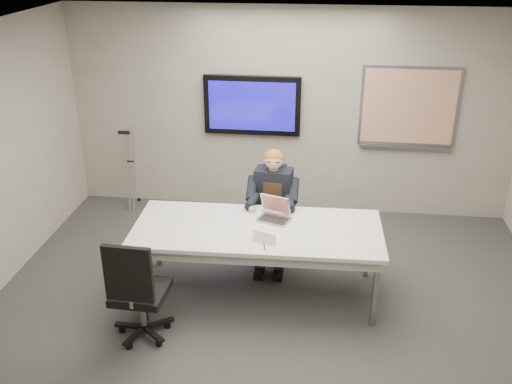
# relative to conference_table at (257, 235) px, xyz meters

# --- Properties ---
(floor) EXTENTS (6.00, 6.00, 0.02)m
(floor) POSITION_rel_conference_table_xyz_m (0.17, -0.82, -0.71)
(floor) COLOR #38393B
(floor) RESTS_ON ground
(ceiling) EXTENTS (6.00, 6.00, 0.02)m
(ceiling) POSITION_rel_conference_table_xyz_m (0.17, -0.82, 2.09)
(ceiling) COLOR silver
(ceiling) RESTS_ON wall_back
(wall_back) EXTENTS (6.00, 0.02, 2.80)m
(wall_back) POSITION_rel_conference_table_xyz_m (0.17, 2.18, 0.69)
(wall_back) COLOR gray
(wall_back) RESTS_ON ground
(conference_table) EXTENTS (2.63, 1.15, 0.80)m
(conference_table) POSITION_rel_conference_table_xyz_m (0.00, 0.00, 0.00)
(conference_table) COLOR silver
(conference_table) RESTS_ON ground
(tv_display) EXTENTS (1.30, 0.09, 0.80)m
(tv_display) POSITION_rel_conference_table_xyz_m (-0.33, 2.13, 0.79)
(tv_display) COLOR black
(tv_display) RESTS_ON wall_back
(whiteboard) EXTENTS (1.25, 0.08, 1.10)m
(whiteboard) POSITION_rel_conference_table_xyz_m (1.72, 2.15, 0.82)
(whiteboard) COLOR gray
(whiteboard) RESTS_ON wall_back
(office_chair_far) EXTENTS (0.58, 0.58, 0.94)m
(office_chair_far) POSITION_rel_conference_table_xyz_m (0.11, 0.89, -0.41)
(office_chair_far) COLOR black
(office_chair_far) RESTS_ON ground
(office_chair_near) EXTENTS (0.56, 0.56, 1.12)m
(office_chair_near) POSITION_rel_conference_table_xyz_m (-1.02, -0.90, -0.36)
(office_chair_near) COLOR black
(office_chair_near) RESTS_ON ground
(seated_person) EXTENTS (0.45, 0.77, 1.38)m
(seated_person) POSITION_rel_conference_table_xyz_m (0.09, 0.64, -0.15)
(seated_person) COLOR #1D2131
(seated_person) RESTS_ON office_chair_far
(crutch) EXTENTS (0.46, 0.73, 1.29)m
(crutch) POSITION_rel_conference_table_xyz_m (-2.01, 1.94, -0.10)
(crutch) COLOR #A9ABB1
(crutch) RESTS_ON ground
(laptop) EXTENTS (0.39, 0.41, 0.23)m
(laptop) POSITION_rel_conference_table_xyz_m (0.16, 0.25, 0.15)
(laptop) COLOR #A6A5A8
(laptop) RESTS_ON conference_table
(name_tent) EXTENTS (0.25, 0.15, 0.10)m
(name_tent) POSITION_rel_conference_table_xyz_m (0.11, -0.29, 0.14)
(name_tent) COLOR white
(name_tent) RESTS_ON conference_table
(pen) EXTENTS (0.04, 0.13, 0.01)m
(pen) POSITION_rel_conference_table_xyz_m (0.12, -0.39, 0.10)
(pen) COLOR black
(pen) RESTS_ON conference_table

